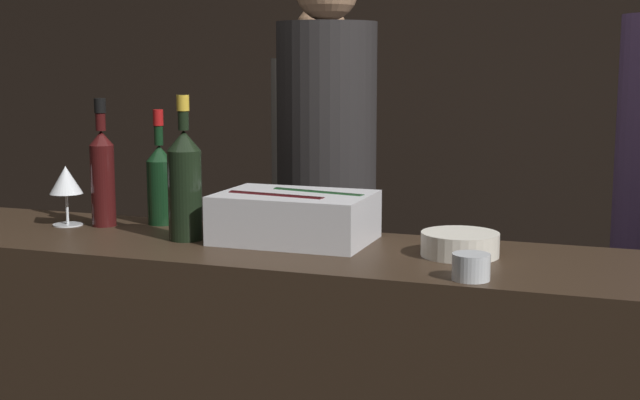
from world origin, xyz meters
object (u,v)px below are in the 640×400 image
Objects in this scene: candle_votive at (471,267)px; champagne_bottle at (185,182)px; red_wine_bottle_burgundy at (160,180)px; wine_glass at (66,182)px; bowl_white at (460,243)px; person_in_hoodie at (321,190)px; person_blond_tee at (327,191)px; ice_bin_with_bottles at (295,215)px; red_wine_bottle_black_foil at (102,173)px.

champagne_bottle reaches higher than candle_votive.
red_wine_bottle_burgundy is at bearing 159.53° from candle_votive.
wine_glass is at bearing 168.13° from candle_votive.
bowl_white is 2.28× the size of candle_votive.
champagne_bottle is 0.25m from red_wine_bottle_burgundy.
person_in_hoodie reaches higher than wine_glass.
bowl_white is 0.11× the size of person_blond_tee.
red_wine_bottle_burgundy is at bearing 173.89° from person_in_hoodie.
wine_glass is at bearing 170.34° from champagne_bottle.
champagne_bottle reaches higher than ice_bin_with_bottles.
wine_glass is 0.43m from champagne_bottle.
wine_glass reaches higher than candle_votive.
champagne_bottle is 0.80m from person_blond_tee.
person_in_hoodie is (0.08, 1.16, -0.19)m from red_wine_bottle_burgundy.
champagne_bottle is (-0.79, 0.18, 0.13)m from candle_votive.
champagne_bottle reaches higher than wine_glass.
ice_bin_with_bottles is 2.08× the size of bowl_white.
person_in_hoodie reaches higher than red_wine_bottle_burgundy.
candle_votive is at bearing -152.10° from person_in_hoodie.
bowl_white is 1.53m from person_in_hoodie.
bowl_white is at bearing -149.99° from person_in_hoodie.
red_wine_bottle_black_foil reaches higher than wine_glass.
wine_glass is at bearing 163.52° from person_in_hoodie.
ice_bin_with_bottles is 0.44m from bowl_white.
wine_glass is 0.10× the size of person_in_hoodie.
red_wine_bottle_black_foil is (-1.03, 0.05, 0.12)m from bowl_white.
bowl_white is (0.44, -0.03, -0.04)m from ice_bin_with_bottles.
red_wine_bottle_black_foil is (-0.32, 0.10, -0.00)m from champagne_bottle.
person_in_hoodie reaches higher than ice_bin_with_bottles.
champagne_bottle is at bearing 166.97° from candle_votive.
ice_bin_with_bottles is at bearing -2.11° from red_wine_bottle_black_foil.
person_blond_tee reaches higher than champagne_bottle.
bowl_white is at bearing -8.27° from red_wine_bottle_burgundy.
person_blond_tee reaches higher than wine_glass.
red_wine_bottle_black_foil is at bearing 167.75° from person_in_hoodie.
person_blond_tee is at bearing 81.10° from champagne_bottle.
ice_bin_with_bottles is 0.70m from wine_glass.
champagne_bottle is 1.05× the size of red_wine_bottle_black_foil.
person_blond_tee reaches higher than red_wine_bottle_burgundy.
wine_glass is 1.24m from candle_votive.
bowl_white is at bearing 106.40° from candle_votive.
red_wine_bottle_black_foil is 1.28m from person_in_hoodie.
red_wine_bottle_burgundy reaches higher than candle_votive.
person_in_hoodie is at bearing 94.03° from champagne_bottle.
wine_glass is at bearing -156.52° from red_wine_bottle_burgundy.
wine_glass is 0.45× the size of champagne_bottle.
red_wine_bottle_burgundy is at bearing 133.38° from person_blond_tee.
red_wine_bottle_burgundy reaches higher than wine_glass.
person_in_hoodie is 0.61m from person_blond_tee.
ice_bin_with_bottles is 0.30m from champagne_bottle.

